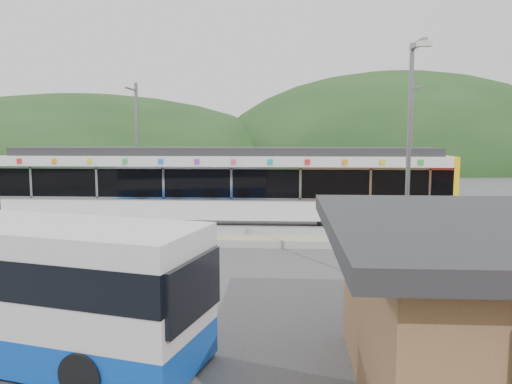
{
  "coord_description": "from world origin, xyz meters",
  "views": [
    {
      "loc": [
        0.72,
        -17.02,
        4.33
      ],
      "look_at": [
        -0.36,
        1.0,
        2.26
      ],
      "focal_mm": 35.0,
      "sensor_mm": 36.0,
      "label": 1
    }
  ],
  "objects": [
    {
      "name": "train",
      "position": [
        -2.12,
        6.0,
        2.06
      ],
      "size": [
        20.44,
        3.01,
        3.74
      ],
      "color": "black",
      "rests_on": "ground"
    },
    {
      "name": "hills",
      "position": [
        6.19,
        5.29,
        0.0
      ],
      "size": [
        146.0,
        149.0,
        26.0
      ],
      "color": "#1E3D19",
      "rests_on": "ground"
    },
    {
      "name": "ground",
      "position": [
        0.0,
        0.0,
        0.0
      ],
      "size": [
        120.0,
        120.0,
        0.0
      ],
      "primitive_type": "plane",
      "color": "#4C4C4F",
      "rests_on": "ground"
    },
    {
      "name": "platform",
      "position": [
        0.0,
        3.3,
        0.15
      ],
      "size": [
        26.0,
        3.2,
        0.3
      ],
      "primitive_type": "cube",
      "color": "#9E9E99",
      "rests_on": "ground"
    },
    {
      "name": "yellow_line",
      "position": [
        0.0,
        2.0,
        0.3
      ],
      "size": [
        26.0,
        0.1,
        0.01
      ],
      "primitive_type": "cube",
      "color": "yellow",
      "rests_on": "platform"
    },
    {
      "name": "catenary_mast_east",
      "position": [
        7.0,
        8.56,
        3.65
      ],
      "size": [
        0.18,
        1.8,
        7.0
      ],
      "color": "slate",
      "rests_on": "ground"
    },
    {
      "name": "lamp_post",
      "position": [
        3.99,
        -3.65,
        3.98
      ],
      "size": [
        0.36,
        1.16,
        6.7
      ],
      "rotation": [
        0.0,
        0.0,
        0.04
      ],
      "color": "slate",
      "rests_on": "ground"
    },
    {
      "name": "catenary_mast_west",
      "position": [
        -7.0,
        8.56,
        3.65
      ],
      "size": [
        0.18,
        1.8,
        7.0
      ],
      "color": "slate",
      "rests_on": "ground"
    }
  ]
}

